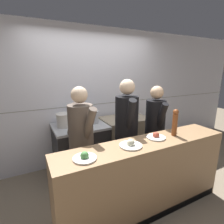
{
  "coord_description": "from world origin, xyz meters",
  "views": [
    {
      "loc": [
        -1.25,
        -1.79,
        1.85
      ],
      "look_at": [
        0.0,
        0.68,
        1.15
      ],
      "focal_mm": 28.0,
      "sensor_mm": 36.0,
      "label": 1
    }
  ],
  "objects_px": {
    "chefs_knife": "(134,119)",
    "plated_dish_main": "(85,157)",
    "stock_pot": "(64,120)",
    "plated_dish_dessert": "(156,137)",
    "sauce_pot": "(92,117)",
    "plated_dish_appetiser": "(131,144)",
    "chef_head_cook": "(81,140)",
    "chef_sous": "(126,129)",
    "pepper_mill": "(175,122)",
    "oven_range": "(81,149)",
    "mixing_bowl_steel": "(125,116)",
    "chef_line": "(155,128)"
  },
  "relations": [
    {
      "from": "mixing_bowl_steel",
      "to": "plated_dish_appetiser",
      "type": "xyz_separation_m",
      "value": [
        -0.7,
        -1.29,
        0.06
      ]
    },
    {
      "from": "plated_dish_main",
      "to": "plated_dish_dessert",
      "type": "distance_m",
      "value": 0.99
    },
    {
      "from": "chefs_knife",
      "to": "chef_head_cook",
      "type": "relative_size",
      "value": 0.21
    },
    {
      "from": "stock_pot",
      "to": "chef_line",
      "type": "bearing_deg",
      "value": -29.25
    },
    {
      "from": "oven_range",
      "to": "plated_dish_main",
      "type": "bearing_deg",
      "value": -104.51
    },
    {
      "from": "chef_head_cook",
      "to": "chef_line",
      "type": "height_order",
      "value": "chef_head_cook"
    },
    {
      "from": "chefs_knife",
      "to": "stock_pot",
      "type": "bearing_deg",
      "value": 169.5
    },
    {
      "from": "mixing_bowl_steel",
      "to": "plated_dish_main",
      "type": "bearing_deg",
      "value": -133.37
    },
    {
      "from": "oven_range",
      "to": "plated_dish_appetiser",
      "type": "relative_size",
      "value": 3.39
    },
    {
      "from": "sauce_pot",
      "to": "chefs_knife",
      "type": "height_order",
      "value": "sauce_pot"
    },
    {
      "from": "sauce_pot",
      "to": "plated_dish_appetiser",
      "type": "bearing_deg",
      "value": -90.46
    },
    {
      "from": "chefs_knife",
      "to": "plated_dish_appetiser",
      "type": "xyz_separation_m",
      "value": [
        -0.78,
        -1.08,
        0.09
      ]
    },
    {
      "from": "oven_range",
      "to": "chef_line",
      "type": "bearing_deg",
      "value": -32.44
    },
    {
      "from": "chef_line",
      "to": "plated_dish_appetiser",
      "type": "bearing_deg",
      "value": -130.45
    },
    {
      "from": "sauce_pot",
      "to": "plated_dish_appetiser",
      "type": "height_order",
      "value": "sauce_pot"
    },
    {
      "from": "chef_head_cook",
      "to": "chef_sous",
      "type": "distance_m",
      "value": 0.71
    },
    {
      "from": "oven_range",
      "to": "sauce_pot",
      "type": "distance_m",
      "value": 0.61
    },
    {
      "from": "oven_range",
      "to": "chefs_knife",
      "type": "height_order",
      "value": "chefs_knife"
    },
    {
      "from": "stock_pot",
      "to": "plated_dish_appetiser",
      "type": "xyz_separation_m",
      "value": [
        0.47,
        -1.31,
        -0.01
      ]
    },
    {
      "from": "mixing_bowl_steel",
      "to": "chef_head_cook",
      "type": "distance_m",
      "value": 1.3
    },
    {
      "from": "plated_dish_appetiser",
      "to": "chef_sous",
      "type": "xyz_separation_m",
      "value": [
        0.3,
        0.59,
        -0.05
      ]
    },
    {
      "from": "sauce_pot",
      "to": "chef_line",
      "type": "distance_m",
      "value": 1.11
    },
    {
      "from": "oven_range",
      "to": "chef_line",
      "type": "relative_size",
      "value": 0.57
    },
    {
      "from": "plated_dish_main",
      "to": "sauce_pot",
      "type": "bearing_deg",
      "value": 66.63
    },
    {
      "from": "sauce_pot",
      "to": "chef_head_cook",
      "type": "height_order",
      "value": "chef_head_cook"
    },
    {
      "from": "pepper_mill",
      "to": "plated_dish_main",
      "type": "bearing_deg",
      "value": -177.1
    },
    {
      "from": "plated_dish_dessert",
      "to": "chef_head_cook",
      "type": "bearing_deg",
      "value": 146.7
    },
    {
      "from": "plated_dish_main",
      "to": "chefs_knife",
      "type": "bearing_deg",
      "value": 39.85
    },
    {
      "from": "sauce_pot",
      "to": "chef_line",
      "type": "bearing_deg",
      "value": -40.33
    },
    {
      "from": "plated_dish_dessert",
      "to": "sauce_pot",
      "type": "bearing_deg",
      "value": 108.45
    },
    {
      "from": "stock_pot",
      "to": "plated_dish_dessert",
      "type": "distance_m",
      "value": 1.54
    },
    {
      "from": "stock_pot",
      "to": "chef_head_cook",
      "type": "height_order",
      "value": "chef_head_cook"
    },
    {
      "from": "oven_range",
      "to": "plated_dish_appetiser",
      "type": "xyz_separation_m",
      "value": [
        0.23,
        -1.26,
        0.55
      ]
    },
    {
      "from": "plated_dish_appetiser",
      "to": "chef_sous",
      "type": "distance_m",
      "value": 0.66
    },
    {
      "from": "stock_pot",
      "to": "plated_dish_main",
      "type": "distance_m",
      "value": 1.36
    },
    {
      "from": "chefs_knife",
      "to": "plated_dish_main",
      "type": "height_order",
      "value": "plated_dish_main"
    },
    {
      "from": "chef_sous",
      "to": "plated_dish_appetiser",
      "type": "bearing_deg",
      "value": -98.82
    },
    {
      "from": "oven_range",
      "to": "plated_dish_main",
      "type": "xyz_separation_m",
      "value": [
        -0.34,
        -1.3,
        0.55
      ]
    },
    {
      "from": "stock_pot",
      "to": "plated_dish_main",
      "type": "height_order",
      "value": "stock_pot"
    },
    {
      "from": "plated_dish_appetiser",
      "to": "oven_range",
      "type": "bearing_deg",
      "value": 100.22
    },
    {
      "from": "chefs_knife",
      "to": "chef_sous",
      "type": "relative_size",
      "value": 0.2
    },
    {
      "from": "chefs_knife",
      "to": "chef_sous",
      "type": "distance_m",
      "value": 0.69
    },
    {
      "from": "stock_pot",
      "to": "chef_line",
      "type": "height_order",
      "value": "chef_line"
    },
    {
      "from": "pepper_mill",
      "to": "chefs_knife",
      "type": "bearing_deg",
      "value": 85.57
    },
    {
      "from": "chefs_knife",
      "to": "pepper_mill",
      "type": "bearing_deg",
      "value": -94.43
    },
    {
      "from": "stock_pot",
      "to": "chef_head_cook",
      "type": "xyz_separation_m",
      "value": [
        0.07,
        -0.72,
        -0.1
      ]
    },
    {
      "from": "oven_range",
      "to": "plated_dish_main",
      "type": "distance_m",
      "value": 1.45
    },
    {
      "from": "pepper_mill",
      "to": "sauce_pot",
      "type": "bearing_deg",
      "value": 118.56
    },
    {
      "from": "chef_head_cook",
      "to": "chef_line",
      "type": "xyz_separation_m",
      "value": [
        1.25,
        -0.02,
        -0.03
      ]
    },
    {
      "from": "chefs_knife",
      "to": "chef_line",
      "type": "bearing_deg",
      "value": -82.21
    }
  ]
}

